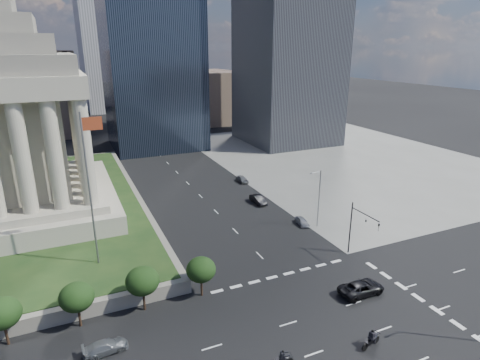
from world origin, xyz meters
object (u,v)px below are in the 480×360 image
parked_sedan_mid (258,200)px  parked_sedan_near (302,221)px  traffic_signal_ne (359,225)px  suv_grey (106,347)px  flagpole (90,182)px  motorcycle_trail (282,358)px  street_lamp_north (318,195)px  pickup_truck (361,288)px  parked_sedan_far (242,179)px  motorcycle_lead (371,339)px

parked_sedan_mid → parked_sedan_near: bearing=-79.9°
traffic_signal_ne → suv_grey: (-35.43, -4.99, -4.61)m
flagpole → parked_sedan_near: size_ratio=5.48×
flagpole → motorcycle_trail: (14.11, -24.03, -12.23)m
street_lamp_north → parked_sedan_near: bearing=138.5°
street_lamp_north → suv_grey: bearing=-155.8°
street_lamp_north → parked_sedan_mid: street_lamp_north is taller
flagpole → pickup_truck: (28.98, -17.73, -12.29)m
traffic_signal_ne → suv_grey: traffic_signal_ne is taller
motorcycle_trail → parked_sedan_far: bearing=82.4°
parked_sedan_near → parked_sedan_far: (0.00, 25.08, 0.09)m
street_lamp_north → suv_grey: 40.07m
pickup_truck → parked_sedan_near: pickup_truck is taller
flagpole → parked_sedan_mid: 36.27m
pickup_truck → motorcycle_trail: bearing=112.2°
flagpole → parked_sedan_mid: size_ratio=4.21×
parked_sedan_mid → motorcycle_lead: 40.75m
flagpole → pickup_truck: 36.13m
motorcycle_trail → parked_sedan_near: bearing=67.0°
flagpole → motorcycle_lead: size_ratio=7.35×
motorcycle_lead → parked_sedan_far: bearing=67.5°
suv_grey → motorcycle_trail: bearing=-124.0°
flagpole → parked_sedan_far: bearing=39.7°
parked_sedan_far → pickup_truck: bearing=-97.0°
parked_sedan_mid → motorcycle_lead: (-7.19, -40.11, 0.23)m
flagpole → street_lamp_north: (35.16, 1.00, -7.45)m
traffic_signal_ne → street_lamp_north: street_lamp_north is taller
traffic_signal_ne → parked_sedan_far: traffic_signal_ne is taller
street_lamp_north → parked_sedan_far: (-1.83, 26.70, -4.95)m
flagpole → parked_sedan_mid: bearing=25.3°
traffic_signal_ne → motorcycle_lead: bearing=-125.1°
flagpole → parked_sedan_far: (33.33, 27.70, -12.40)m
traffic_signal_ne → parked_sedan_near: size_ratio=2.19×
pickup_truck → street_lamp_north: bearing=-19.0°
motorcycle_lead → motorcycle_trail: motorcycle_lead is taller
traffic_signal_ne → street_lamp_north: bearing=85.8°
street_lamp_north → pickup_truck: street_lamp_north is taller
flagpole → parked_sedan_near: 35.69m
parked_sedan_mid → parked_sedan_far: size_ratio=1.14×
street_lamp_north → pickup_truck: 20.31m
pickup_truck → suv_grey: bearing=84.6°
pickup_truck → motorcycle_trail: motorcycle_trail is taller
motorcycle_lead → motorcycle_trail: 9.65m
traffic_signal_ne → motorcycle_lead: traffic_signal_ne is taller
suv_grey → motorcycle_lead: (24.75, -10.22, 0.37)m
parked_sedan_far → parked_sedan_mid: bearing=-102.3°
street_lamp_north → motorcycle_lead: street_lamp_north is taller
pickup_truck → motorcycle_lead: bearing=144.8°
motorcycle_lead → motorcycle_trail: size_ratio=1.14×
parked_sedan_far → motorcycle_lead: motorcycle_lead is taller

